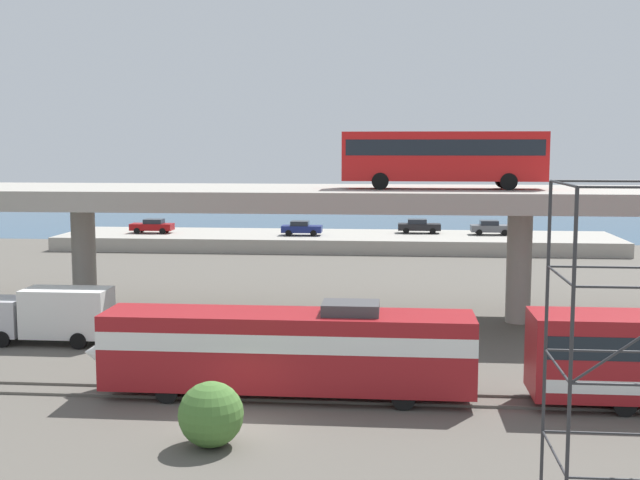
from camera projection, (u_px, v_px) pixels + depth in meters
ground_plane at (234, 428)px, 31.18m from camera, size 260.00×260.00×0.00m
rail_strip_near at (249, 400)px, 34.40m from camera, size 110.00×0.12×0.12m
rail_strip_far at (255, 389)px, 35.86m from camera, size 110.00×0.12×0.12m
train_locomotive at (269, 347)px, 34.81m from camera, size 16.86×3.04×4.18m
highway_overpass at (296, 201)px, 50.11m from camera, size 96.00×10.49×8.14m
transit_bus_on_overpass at (443, 154)px, 48.54m from camera, size 12.00×2.68×3.40m
service_truck_east at (52, 314)px, 44.25m from camera, size 6.80×2.46×3.04m
scaffolding_tower at (622, 354)px, 21.59m from camera, size 3.44×3.44×9.83m
pier_parking_lot at (336, 241)px, 85.50m from camera, size 57.68×11.27×1.42m
parked_car_0 at (419, 226)px, 86.53m from camera, size 4.49×1.83×1.50m
parked_car_1 at (152, 226)px, 86.60m from camera, size 4.46×1.92×1.50m
parked_car_2 at (301, 228)px, 84.42m from camera, size 4.15×1.96×1.50m
parked_car_3 at (491, 227)px, 84.95m from camera, size 4.18×1.90×1.50m
harbor_water at (348, 226)px, 108.33m from camera, size 140.00×36.00×0.01m
shrub_right at (211, 414)px, 29.13m from camera, size 2.36×2.36×2.36m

